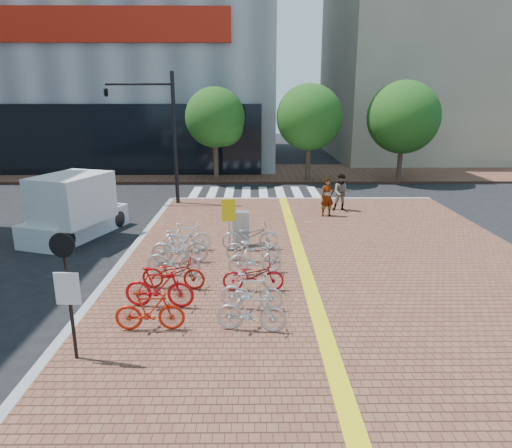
{
  "coord_description": "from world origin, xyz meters",
  "views": [
    {
      "loc": [
        0.34,
        -12.18,
        5.41
      ],
      "look_at": [
        0.47,
        2.61,
        1.3
      ],
      "focal_mm": 32.0,
      "sensor_mm": 36.0,
      "label": 1
    }
  ],
  "objects_px": {
    "bike_9": "(255,258)",
    "bike_11": "(250,236)",
    "bike_5": "(187,237)",
    "pedestrian_b": "(342,192)",
    "box_truck": "(73,207)",
    "notice_sign": "(67,281)",
    "pedestrian_a": "(327,197)",
    "bike_0": "(150,311)",
    "bike_7": "(252,292)",
    "bike_4": "(180,247)",
    "bike_10": "(252,247)",
    "bike_6": "(251,311)",
    "traffic_light_pole": "(143,114)",
    "yellow_sign": "(229,215)",
    "bike_2": "(173,273)",
    "bike_8": "(253,275)",
    "bike_1": "(159,287)",
    "bike_3": "(173,260)",
    "utility_box": "(241,229)"
  },
  "relations": [
    {
      "from": "bike_6",
      "to": "traffic_light_pole",
      "type": "bearing_deg",
      "value": 29.33
    },
    {
      "from": "bike_6",
      "to": "traffic_light_pole",
      "type": "distance_m",
      "value": 15.02
    },
    {
      "from": "bike_9",
      "to": "pedestrian_b",
      "type": "xyz_separation_m",
      "value": [
        4.19,
        8.15,
        0.38
      ]
    },
    {
      "from": "bike_3",
      "to": "bike_9",
      "type": "height_order",
      "value": "bike_9"
    },
    {
      "from": "bike_4",
      "to": "pedestrian_a",
      "type": "xyz_separation_m",
      "value": [
        5.81,
        6.13,
        0.33
      ]
    },
    {
      "from": "bike_8",
      "to": "bike_2",
      "type": "bearing_deg",
      "value": 85.18
    },
    {
      "from": "notice_sign",
      "to": "traffic_light_pole",
      "type": "distance_m",
      "value": 14.97
    },
    {
      "from": "bike_1",
      "to": "bike_5",
      "type": "xyz_separation_m",
      "value": [
        0.1,
        4.5,
        -0.03
      ]
    },
    {
      "from": "bike_5",
      "to": "bike_7",
      "type": "height_order",
      "value": "bike_5"
    },
    {
      "from": "bike_1",
      "to": "notice_sign",
      "type": "xyz_separation_m",
      "value": [
        -1.28,
        -2.44,
        1.19
      ]
    },
    {
      "from": "notice_sign",
      "to": "bike_4",
      "type": "bearing_deg",
      "value": 77.14
    },
    {
      "from": "box_truck",
      "to": "yellow_sign",
      "type": "bearing_deg",
      "value": -18.78
    },
    {
      "from": "bike_2",
      "to": "box_truck",
      "type": "relative_size",
      "value": 0.37
    },
    {
      "from": "bike_3",
      "to": "pedestrian_b",
      "type": "xyz_separation_m",
      "value": [
        6.69,
        8.26,
        0.38
      ]
    },
    {
      "from": "bike_10",
      "to": "pedestrian_a",
      "type": "distance_m",
      "value": 6.92
    },
    {
      "from": "bike_0",
      "to": "box_truck",
      "type": "bearing_deg",
      "value": 29.16
    },
    {
      "from": "bike_1",
      "to": "traffic_light_pole",
      "type": "bearing_deg",
      "value": 18.54
    },
    {
      "from": "traffic_light_pole",
      "to": "bike_8",
      "type": "bearing_deg",
      "value": -64.31
    },
    {
      "from": "bike_0",
      "to": "notice_sign",
      "type": "xyz_separation_m",
      "value": [
        -1.3,
        -1.22,
        1.25
      ]
    },
    {
      "from": "bike_1",
      "to": "bike_3",
      "type": "xyz_separation_m",
      "value": [
        -0.0,
        2.18,
        -0.04
      ]
    },
    {
      "from": "notice_sign",
      "to": "bike_10",
      "type": "bearing_deg",
      "value": 57.85
    },
    {
      "from": "bike_8",
      "to": "bike_0",
      "type": "bearing_deg",
      "value": 132.28
    },
    {
      "from": "bike_9",
      "to": "bike_11",
      "type": "xyz_separation_m",
      "value": [
        -0.17,
        2.31,
        0.02
      ]
    },
    {
      "from": "bike_1",
      "to": "yellow_sign",
      "type": "relative_size",
      "value": 0.99
    },
    {
      "from": "pedestrian_a",
      "to": "bike_0",
      "type": "bearing_deg",
      "value": -131.97
    },
    {
      "from": "bike_11",
      "to": "box_truck",
      "type": "xyz_separation_m",
      "value": [
        -7.06,
        2.22,
        0.55
      ]
    },
    {
      "from": "bike_4",
      "to": "yellow_sign",
      "type": "height_order",
      "value": "yellow_sign"
    },
    {
      "from": "bike_3",
      "to": "bike_11",
      "type": "distance_m",
      "value": 3.36
    },
    {
      "from": "bike_5",
      "to": "traffic_light_pole",
      "type": "height_order",
      "value": "traffic_light_pole"
    },
    {
      "from": "bike_6",
      "to": "bike_10",
      "type": "height_order",
      "value": "bike_6"
    },
    {
      "from": "bike_3",
      "to": "bike_11",
      "type": "xyz_separation_m",
      "value": [
        2.33,
        2.42,
        0.02
      ]
    },
    {
      "from": "bike_7",
      "to": "bike_11",
      "type": "height_order",
      "value": "bike_11"
    },
    {
      "from": "utility_box",
      "to": "traffic_light_pole",
      "type": "bearing_deg",
      "value": 124.7
    },
    {
      "from": "bike_3",
      "to": "yellow_sign",
      "type": "distance_m",
      "value": 3.05
    },
    {
      "from": "bike_7",
      "to": "bike_4",
      "type": "bearing_deg",
      "value": 41.6
    },
    {
      "from": "bike_7",
      "to": "bike_5",
      "type": "bearing_deg",
      "value": 33.4
    },
    {
      "from": "bike_0",
      "to": "bike_1",
      "type": "bearing_deg",
      "value": -0.5
    },
    {
      "from": "bike_1",
      "to": "bike_2",
      "type": "bearing_deg",
      "value": -2.9
    },
    {
      "from": "notice_sign",
      "to": "pedestrian_b",
      "type": "bearing_deg",
      "value": 58.25
    },
    {
      "from": "box_truck",
      "to": "notice_sign",
      "type": "bearing_deg",
      "value": -69.57
    },
    {
      "from": "bike_9",
      "to": "bike_6",
      "type": "bearing_deg",
      "value": 167.9
    },
    {
      "from": "pedestrian_b",
      "to": "traffic_light_pole",
      "type": "xyz_separation_m",
      "value": [
        -9.63,
        1.74,
        3.59
      ]
    },
    {
      "from": "bike_0",
      "to": "bike_7",
      "type": "distance_m",
      "value": 2.59
    },
    {
      "from": "bike_5",
      "to": "pedestrian_b",
      "type": "distance_m",
      "value": 8.88
    },
    {
      "from": "bike_2",
      "to": "bike_10",
      "type": "distance_m",
      "value": 3.17
    },
    {
      "from": "bike_7",
      "to": "bike_9",
      "type": "bearing_deg",
      "value": 4.68
    },
    {
      "from": "bike_9",
      "to": "traffic_light_pole",
      "type": "height_order",
      "value": "traffic_light_pole"
    },
    {
      "from": "bike_4",
      "to": "bike_9",
      "type": "height_order",
      "value": "bike_4"
    },
    {
      "from": "bike_5",
      "to": "notice_sign",
      "type": "bearing_deg",
      "value": 158.84
    },
    {
      "from": "notice_sign",
      "to": "bike_2",
      "type": "bearing_deg",
      "value": 68.25
    }
  ]
}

